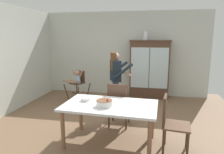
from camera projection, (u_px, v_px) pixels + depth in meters
ground_plane at (108, 126)px, 4.46m from camera, size 6.24×6.24×0.00m
wall_back at (124, 54)px, 6.73m from camera, size 5.32×0.06×2.70m
china_cabinet at (149, 69)px, 6.40m from camera, size 1.25×0.48×1.81m
ceramic_vase at (146, 36)px, 6.24m from camera, size 0.13×0.13×0.27m
high_chair_with_toddler at (77, 80)px, 5.97m from camera, size 0.74×0.81×0.95m
adult_person at (116, 75)px, 5.10m from camera, size 0.65×0.64×1.53m
dining_table at (110, 109)px, 3.62m from camera, size 1.69×1.05×0.74m
birthday_cake at (104, 103)px, 3.51m from camera, size 0.28×0.28×0.19m
serving_bowl at (86, 99)px, 3.80m from camera, size 0.18×0.18×0.05m
dining_chair_far_side at (118, 102)px, 4.31m from camera, size 0.46×0.46×0.96m
dining_chair_right_end at (170, 120)px, 3.40m from camera, size 0.49×0.49×0.96m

